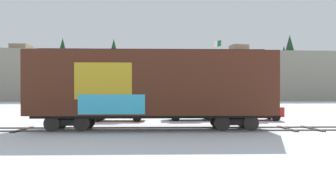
# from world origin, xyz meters

# --- Properties ---
(ground_plane) EXTENTS (260.00, 260.00, 0.00)m
(ground_plane) POSITION_xyz_m (0.00, 0.00, 0.00)
(ground_plane) COLOR silver
(track) EXTENTS (60.02, 3.70, 0.08)m
(track) POSITION_xyz_m (-0.55, 0.01, 0.04)
(track) COLOR #4C4742
(track) RESTS_ON ground_plane
(freight_car) EXTENTS (14.39, 3.54, 4.88)m
(freight_car) POSITION_xyz_m (-0.25, -0.00, 2.72)
(freight_car) COLOR #472316
(freight_car) RESTS_ON ground_plane
(flagpole) EXTENTS (0.69, 1.26, 8.24)m
(flagpole) POSITION_xyz_m (7.16, 13.02, 5.07)
(flagpole) COLOR silver
(flagpole) RESTS_ON ground_plane
(hillside) EXTENTS (130.86, 38.52, 18.42)m
(hillside) POSITION_xyz_m (-0.03, 73.64, 6.74)
(hillside) COLOR gray
(hillside) RESTS_ON ground_plane
(parked_car_tan) EXTENTS (4.46, 2.06, 1.68)m
(parked_car_tan) POSITION_xyz_m (-2.97, 5.53, 0.85)
(parked_car_tan) COLOR #9E8966
(parked_car_tan) RESTS_ON ground_plane
(parked_car_green) EXTENTS (4.12, 2.03, 1.66)m
(parked_car_green) POSITION_xyz_m (2.91, 5.78, 0.85)
(parked_car_green) COLOR #1E5933
(parked_car_green) RESTS_ON ground_plane
(parked_car_red) EXTENTS (4.16, 2.15, 1.75)m
(parked_car_red) POSITION_xyz_m (8.13, 5.47, 0.88)
(parked_car_red) COLOR #B21E1E
(parked_car_red) RESTS_ON ground_plane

